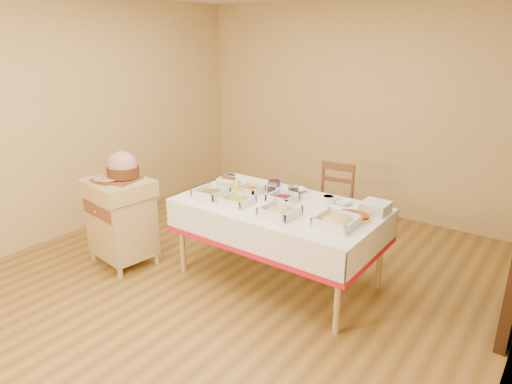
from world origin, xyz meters
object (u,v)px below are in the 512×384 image
(ham_on_board, at_px, (122,168))
(mustard_bottle, at_px, (237,190))
(preserve_jar_right, at_px, (293,191))
(bread_basket, at_px, (229,183))
(plate_stack, at_px, (375,207))
(brass_platter, at_px, (353,216))
(butcher_cart, at_px, (121,217))
(dining_chair, at_px, (333,204))
(dining_table, at_px, (279,220))
(preserve_jar_left, at_px, (272,190))

(ham_on_board, distance_m, mustard_bottle, 1.12)
(preserve_jar_right, distance_m, bread_basket, 0.68)
(ham_on_board, bearing_deg, preserve_jar_right, 30.36)
(preserve_jar_right, xyz_separation_m, plate_stack, (0.77, 0.08, -0.01))
(plate_stack, bearing_deg, mustard_bottle, -161.24)
(brass_platter, bearing_deg, plate_stack, 66.20)
(ham_on_board, distance_m, preserve_jar_right, 1.64)
(butcher_cart, relative_size, mustard_bottle, 5.26)
(mustard_bottle, relative_size, bread_basket, 0.68)
(dining_chair, height_order, preserve_jar_right, preserve_jar_right)
(mustard_bottle, distance_m, bread_basket, 0.30)
(dining_chair, height_order, mustard_bottle, mustard_bottle)
(dining_table, relative_size, mustard_bottle, 10.98)
(mustard_bottle, bearing_deg, bread_basket, 143.90)
(dining_chair, relative_size, bread_basket, 3.62)
(bread_basket, relative_size, plate_stack, 1.10)
(preserve_jar_right, bearing_deg, dining_chair, 89.32)
(preserve_jar_right, relative_size, bread_basket, 0.55)
(ham_on_board, height_order, brass_platter, ham_on_board)
(preserve_jar_right, height_order, bread_basket, preserve_jar_right)
(brass_platter, bearing_deg, mustard_bottle, -170.49)
(butcher_cart, distance_m, plate_stack, 2.42)
(preserve_jar_right, bearing_deg, ham_on_board, -149.64)
(ham_on_board, distance_m, plate_stack, 2.36)
(dining_chair, xyz_separation_m, plate_stack, (0.76, -0.73, 0.35))
(brass_platter, bearing_deg, dining_chair, 124.81)
(bread_basket, bearing_deg, brass_platter, 0.13)
(butcher_cart, bearing_deg, mustard_bottle, 27.42)
(butcher_cart, relative_size, preserve_jar_right, 6.49)
(butcher_cart, distance_m, mustard_bottle, 1.21)
(ham_on_board, relative_size, brass_platter, 1.39)
(preserve_jar_left, relative_size, bread_basket, 0.47)
(butcher_cart, bearing_deg, brass_platter, 18.73)
(ham_on_board, relative_size, mustard_bottle, 2.55)
(mustard_bottle, height_order, brass_platter, mustard_bottle)
(preserve_jar_right, bearing_deg, plate_stack, 5.96)
(butcher_cart, relative_size, plate_stack, 3.98)
(dining_table, distance_m, preserve_jar_left, 0.32)
(mustard_bottle, bearing_deg, dining_chair, 69.39)
(bread_basket, bearing_deg, preserve_jar_left, 8.91)
(bread_basket, distance_m, brass_platter, 1.33)
(preserve_jar_left, bearing_deg, dining_table, -39.87)
(mustard_bottle, xyz_separation_m, brass_platter, (1.08, 0.18, -0.06))
(bread_basket, bearing_deg, ham_on_board, -137.60)
(preserve_jar_right, distance_m, plate_stack, 0.77)
(butcher_cart, height_order, preserve_jar_right, preserve_jar_right)
(dining_table, xyz_separation_m, plate_stack, (0.77, 0.31, 0.21))
(butcher_cart, relative_size, preserve_jar_left, 7.61)
(bread_basket, bearing_deg, dining_chair, 54.83)
(butcher_cart, xyz_separation_m, bread_basket, (0.79, 0.72, 0.31))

